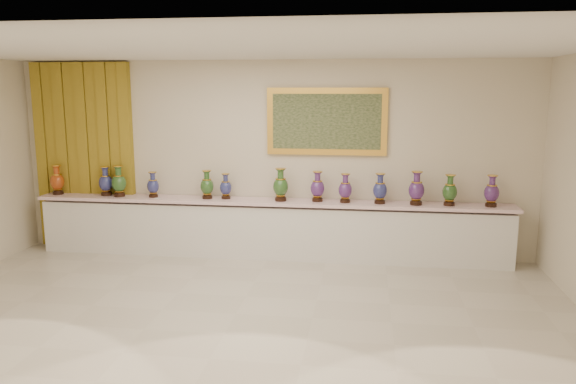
# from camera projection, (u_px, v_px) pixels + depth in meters

# --- Properties ---
(ground) EXTENTS (8.00, 8.00, 0.00)m
(ground) POSITION_uv_depth(u_px,v_px,m) (236.00, 314.00, 6.49)
(ground) COLOR beige
(ground) RESTS_ON ground
(room) EXTENTS (8.00, 8.00, 8.00)m
(room) POSITION_uv_depth(u_px,v_px,m) (121.00, 151.00, 8.91)
(room) COLOR beige
(room) RESTS_ON ground
(counter) EXTENTS (7.28, 0.48, 0.90)m
(counter) POSITION_uv_depth(u_px,v_px,m) (269.00, 229.00, 8.62)
(counter) COLOR white
(counter) RESTS_ON ground
(vase_0) EXTENTS (0.26, 0.26, 0.47)m
(vase_0) POSITION_uv_depth(u_px,v_px,m) (57.00, 181.00, 8.97)
(vase_0) COLOR black
(vase_0) RESTS_ON counter
(vase_1) EXTENTS (0.23, 0.23, 0.46)m
(vase_1) POSITION_uv_depth(u_px,v_px,m) (106.00, 183.00, 8.86)
(vase_1) COLOR black
(vase_1) RESTS_ON counter
(vase_2) EXTENTS (0.30, 0.30, 0.49)m
(vase_2) POSITION_uv_depth(u_px,v_px,m) (119.00, 183.00, 8.78)
(vase_2) COLOR black
(vase_2) RESTS_ON counter
(vase_3) EXTENTS (0.23, 0.23, 0.40)m
(vase_3) POSITION_uv_depth(u_px,v_px,m) (153.00, 186.00, 8.73)
(vase_3) COLOR black
(vase_3) RESTS_ON counter
(vase_4) EXTENTS (0.26, 0.26, 0.44)m
(vase_4) POSITION_uv_depth(u_px,v_px,m) (207.00, 186.00, 8.61)
(vase_4) COLOR black
(vase_4) RESTS_ON counter
(vase_5) EXTENTS (0.24, 0.24, 0.39)m
(vase_5) POSITION_uv_depth(u_px,v_px,m) (226.00, 187.00, 8.61)
(vase_5) COLOR black
(vase_5) RESTS_ON counter
(vase_6) EXTENTS (0.26, 0.26, 0.50)m
(vase_6) POSITION_uv_depth(u_px,v_px,m) (281.00, 186.00, 8.43)
(vase_6) COLOR black
(vase_6) RESTS_ON counter
(vase_7) EXTENTS (0.26, 0.26, 0.46)m
(vase_7) POSITION_uv_depth(u_px,v_px,m) (317.00, 188.00, 8.40)
(vase_7) COLOR black
(vase_7) RESTS_ON counter
(vase_8) EXTENTS (0.21, 0.21, 0.43)m
(vase_8) POSITION_uv_depth(u_px,v_px,m) (345.00, 190.00, 8.32)
(vase_8) COLOR black
(vase_8) RESTS_ON counter
(vase_9) EXTENTS (0.26, 0.26, 0.45)m
(vase_9) POSITION_uv_depth(u_px,v_px,m) (380.00, 190.00, 8.25)
(vase_9) COLOR black
(vase_9) RESTS_ON counter
(vase_10) EXTENTS (0.30, 0.30, 0.49)m
(vase_10) POSITION_uv_depth(u_px,v_px,m) (416.00, 190.00, 8.15)
(vase_10) COLOR black
(vase_10) RESTS_ON counter
(vase_11) EXTENTS (0.25, 0.25, 0.45)m
(vase_11) POSITION_uv_depth(u_px,v_px,m) (450.00, 192.00, 8.10)
(vase_11) COLOR black
(vase_11) RESTS_ON counter
(vase_12) EXTENTS (0.28, 0.28, 0.46)m
(vase_12) POSITION_uv_depth(u_px,v_px,m) (492.00, 192.00, 8.03)
(vase_12) COLOR black
(vase_12) RESTS_ON counter
(label_card) EXTENTS (0.10, 0.06, 0.00)m
(label_card) POSITION_uv_depth(u_px,v_px,m) (157.00, 198.00, 8.64)
(label_card) COLOR white
(label_card) RESTS_ON counter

